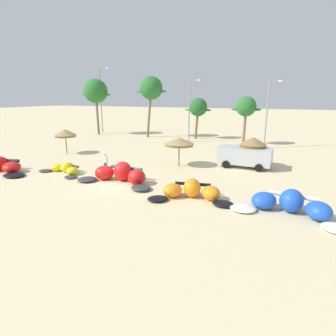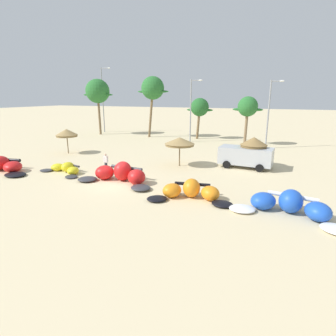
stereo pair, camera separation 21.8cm
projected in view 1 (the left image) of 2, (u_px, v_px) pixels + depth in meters
The scene contains 17 objects.
ground_plane at pixel (117, 183), 20.62m from camera, with size 260.00×260.00×0.00m, color beige.
kite_left at pixel (65, 169), 23.27m from camera, with size 4.67×2.65×0.85m.
kite_left_of_center at pixel (120, 174), 20.78m from camera, with size 6.55×3.07×1.48m.
kite_center at pixel (191, 191), 17.43m from camera, with size 5.48×3.04×1.20m.
kite_right_of_center at pixel (290, 205), 15.13m from camera, with size 6.31×3.42×1.31m.
beach_umbrella_near_van at pixel (65, 133), 30.52m from camera, with size 2.39×2.39×2.75m.
beach_umbrella_middle at pixel (179, 142), 25.08m from camera, with size 2.74×2.74×2.66m.
beach_umbrella_near_palms at pixel (253, 142), 24.72m from camera, with size 2.39×2.39×2.75m.
parked_van at pixel (244, 155), 24.94m from camera, with size 4.73×2.54×1.84m.
person_near_kites at pixel (105, 163), 23.31m from camera, with size 0.36×0.24×1.62m.
palm_leftmost at pixel (96, 92), 44.71m from camera, with size 5.79×3.86×8.97m.
palm_left at pixel (151, 89), 41.52m from camera, with size 5.17×3.45×9.16m.
palm_left_of_gap at pixel (198, 108), 40.65m from camera, with size 3.97×2.65×6.01m.
palm_center_left at pixel (246, 107), 35.49m from camera, with size 3.83×2.55×6.25m.
lamppost_west at pixel (101, 97), 47.88m from camera, with size 1.98×0.24×10.97m.
lamppost_west_center at pixel (190, 108), 37.79m from camera, with size 1.67×0.24×8.45m.
lamppost_east_center at pixel (268, 111), 33.16m from camera, with size 1.53×0.24×8.11m.
Camera 1 is at (11.02, -16.72, 6.31)m, focal length 29.53 mm.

